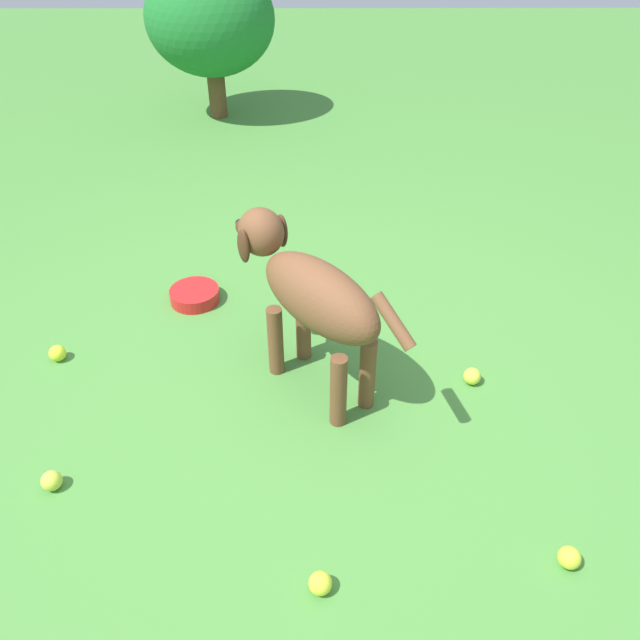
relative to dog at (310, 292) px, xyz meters
The scene contains 9 objects.
ground 0.49m from the dog, 83.73° to the left, with size 14.00×14.00×0.00m, color #478438.
dog is the anchor object (origin of this frame).
tennis_ball_0 0.72m from the dog, behind, with size 0.07×0.07×0.07m, color #CBDF3D.
tennis_ball_1 1.14m from the dog, 133.30° to the left, with size 0.07×0.07×0.07m, color #C0D833.
tennis_ball_2 0.94m from the dog, 92.12° to the left, with size 0.07×0.07×0.07m, color #CEDE33.
tennis_ball_3 1.04m from the dog, 31.71° to the left, with size 0.07×0.07×0.07m, color #C1D640.
tennis_ball_4 1.08m from the dog, ahead, with size 0.07×0.07×0.07m, color #D0E32E.
water_bowl 0.83m from the dog, 44.87° to the right, with size 0.22×0.22×0.06m, color red.
shrub_near 3.01m from the dog, 76.31° to the right, with size 0.89×0.80×1.06m.
Camera 1 is at (-0.06, 1.53, 1.66)m, focal length 35.47 mm.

